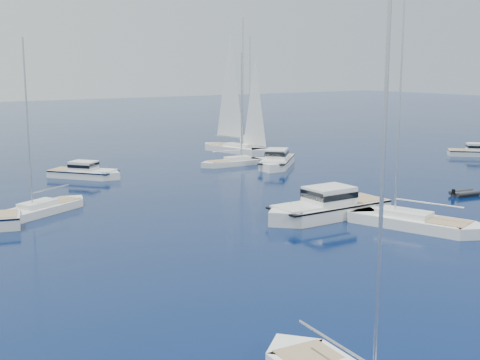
{
  "coord_description": "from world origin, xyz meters",
  "views": [
    {
      "loc": [
        -26.63,
        -19.69,
        11.99
      ],
      "look_at": [
        4.09,
        24.79,
        2.2
      ],
      "focal_mm": 47.51,
      "sensor_mm": 36.0,
      "label": 1
    }
  ],
  "objects": [
    {
      "name": "sailboat_sails_far",
      "position": [
        30.66,
        60.6,
        0.0
      ],
      "size": [
        8.99,
        11.19,
        16.93
      ],
      "primitive_type": null,
      "rotation": [
        0.0,
        0.0,
        2.54
      ],
      "color": "silver",
      "rests_on": "ground"
    },
    {
      "name": "ground",
      "position": [
        0.0,
        0.0,
        0.0
      ],
      "size": [
        400.0,
        400.0,
        0.0
      ],
      "primitive_type": "plane",
      "color": "#081A4B",
      "rests_on": "ground"
    },
    {
      "name": "motor_cruiser_distant",
      "position": [
        19.69,
        39.67,
        0.0
      ],
      "size": [
        9.72,
        9.41,
        2.72
      ],
      "primitive_type": null,
      "rotation": [
        0.0,
        0.0,
        2.33
      ],
      "color": "white",
      "rests_on": "ground"
    },
    {
      "name": "sailboat_sails_r",
      "position": [
        23.02,
        53.16,
        0.0
      ],
      "size": [
        6.02,
        13.35,
        19.02
      ],
      "primitive_type": null,
      "rotation": [
        0.0,
        0.0,
        3.35
      ],
      "color": "white",
      "rests_on": "ground"
    },
    {
      "name": "motor_cruiser_far_r",
      "position": [
        47.63,
        31.64,
        0.0
      ],
      "size": [
        7.76,
        7.66,
        2.19
      ],
      "primitive_type": null,
      "rotation": [
        0.0,
        0.0,
        3.94
      ],
      "color": "silver",
      "rests_on": "ground"
    },
    {
      "name": "sailboat_centre",
      "position": [
        16.27,
        43.57,
        0.0
      ],
      "size": [
        9.7,
        3.29,
        14.0
      ],
      "primitive_type": null,
      "rotation": [
        0.0,
        0.0,
        4.63
      ],
      "color": "silver",
      "rests_on": "ground"
    },
    {
      "name": "sailboat_mid_r",
      "position": [
        10.27,
        11.2,
        0.0
      ],
      "size": [
        6.8,
        12.78,
        18.2
      ],
      "primitive_type": null,
      "rotation": [
        0.0,
        0.0,
        0.31
      ],
      "color": "white",
      "rests_on": "ground"
    },
    {
      "name": "sailboat_mid_l",
      "position": [
        -11.11,
        31.5,
        0.0
      ],
      "size": [
        10.06,
        6.86,
        14.66
      ],
      "primitive_type": null,
      "rotation": [
        0.0,
        0.0,
        2.04
      ],
      "color": "white",
      "rests_on": "ground"
    },
    {
      "name": "motor_cruiser_centre",
      "position": [
        7.18,
        17.08,
        0.0
      ],
      "size": [
        12.09,
        3.91,
        3.16
      ],
      "primitive_type": null,
      "rotation": [
        0.0,
        0.0,
        1.55
      ],
      "color": "silver",
      "rests_on": "ground"
    },
    {
      "name": "tender_grey_near",
      "position": [
        23.63,
        16.06,
        0.0
      ],
      "size": [
        3.2,
        2.15,
        0.95
      ],
      "primitive_type": null,
      "rotation": [
        0.0,
        0.0,
        4.55
      ],
      "color": "black",
      "rests_on": "ground"
    },
    {
      "name": "motor_cruiser_horizon",
      "position": [
        -2.01,
        45.39,
        0.0
      ],
      "size": [
        7.49,
        8.68,
        2.32
      ],
      "primitive_type": null,
      "rotation": [
        0.0,
        0.0,
        3.79
      ],
      "color": "white",
      "rests_on": "ground"
    },
    {
      "name": "tender_yellow",
      "position": [
        12.44,
        8.99,
        0.0
      ],
      "size": [
        4.28,
        4.51,
        0.95
      ],
      "primitive_type": null,
      "rotation": [
        0.0,
        0.0,
        0.7
      ],
      "color": "yellow",
      "rests_on": "ground"
    }
  ]
}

